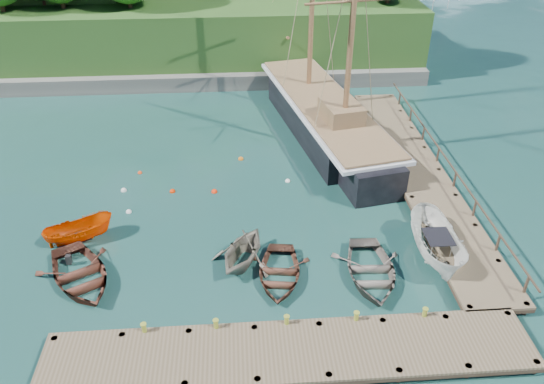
{
  "coord_description": "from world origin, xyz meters",
  "views": [
    {
      "loc": [
        0.23,
        -20.83,
        17.72
      ],
      "look_at": [
        1.96,
        3.03,
        2.0
      ],
      "focal_mm": 35.0,
      "sensor_mm": 36.0,
      "label": 1
    }
  ],
  "objects_px": {
    "rowboat_3": "(370,277)",
    "rowboat_2": "(279,278)",
    "rowboat_1": "(243,263)",
    "rowboat_0": "(81,281)",
    "motorboat_orange": "(81,240)",
    "schooner": "(324,120)",
    "cabin_boat_white": "(434,259)"
  },
  "relations": [
    {
      "from": "rowboat_0",
      "to": "rowboat_2",
      "type": "relative_size",
      "value": 1.18
    },
    {
      "from": "rowboat_0",
      "to": "motorboat_orange",
      "type": "relative_size",
      "value": 1.39
    },
    {
      "from": "rowboat_0",
      "to": "rowboat_2",
      "type": "distance_m",
      "value": 9.57
    },
    {
      "from": "motorboat_orange",
      "to": "schooner",
      "type": "bearing_deg",
      "value": -74.23
    },
    {
      "from": "rowboat_0",
      "to": "cabin_boat_white",
      "type": "height_order",
      "value": "cabin_boat_white"
    },
    {
      "from": "rowboat_1",
      "to": "cabin_boat_white",
      "type": "distance_m",
      "value": 9.76
    },
    {
      "from": "motorboat_orange",
      "to": "schooner",
      "type": "xyz_separation_m",
      "value": [
        14.89,
        11.63,
        1.03
      ]
    },
    {
      "from": "motorboat_orange",
      "to": "cabin_boat_white",
      "type": "bearing_deg",
      "value": -121.07
    },
    {
      "from": "rowboat_2",
      "to": "motorboat_orange",
      "type": "relative_size",
      "value": 1.18
    },
    {
      "from": "rowboat_3",
      "to": "cabin_boat_white",
      "type": "xyz_separation_m",
      "value": [
        3.59,
        1.13,
        0.0
      ]
    },
    {
      "from": "rowboat_1",
      "to": "cabin_boat_white",
      "type": "bearing_deg",
      "value": 24.47
    },
    {
      "from": "rowboat_2",
      "to": "rowboat_3",
      "type": "bearing_deg",
      "value": 4.35
    },
    {
      "from": "rowboat_1",
      "to": "rowboat_2",
      "type": "height_order",
      "value": "rowboat_1"
    },
    {
      "from": "rowboat_0",
      "to": "motorboat_orange",
      "type": "height_order",
      "value": "motorboat_orange"
    },
    {
      "from": "rowboat_3",
      "to": "rowboat_2",
      "type": "bearing_deg",
      "value": 179.53
    },
    {
      "from": "rowboat_2",
      "to": "cabin_boat_white",
      "type": "height_order",
      "value": "cabin_boat_white"
    },
    {
      "from": "rowboat_1",
      "to": "rowboat_0",
      "type": "bearing_deg",
      "value": -147.54
    },
    {
      "from": "rowboat_3",
      "to": "rowboat_1",
      "type": "bearing_deg",
      "value": 168.89
    },
    {
      "from": "rowboat_2",
      "to": "schooner",
      "type": "bearing_deg",
      "value": 80.82
    },
    {
      "from": "rowboat_2",
      "to": "cabin_boat_white",
      "type": "xyz_separation_m",
      "value": [
        8.05,
        0.89,
        0.0
      ]
    },
    {
      "from": "rowboat_0",
      "to": "rowboat_1",
      "type": "relative_size",
      "value": 1.35
    },
    {
      "from": "motorboat_orange",
      "to": "schooner",
      "type": "height_order",
      "value": "schooner"
    },
    {
      "from": "schooner",
      "to": "rowboat_2",
      "type": "bearing_deg",
      "value": -117.91
    },
    {
      "from": "rowboat_3",
      "to": "motorboat_orange",
      "type": "height_order",
      "value": "motorboat_orange"
    },
    {
      "from": "rowboat_0",
      "to": "rowboat_3",
      "type": "relative_size",
      "value": 1.03
    },
    {
      "from": "rowboat_2",
      "to": "schooner",
      "type": "height_order",
      "value": "schooner"
    },
    {
      "from": "rowboat_0",
      "to": "motorboat_orange",
      "type": "bearing_deg",
      "value": 73.37
    },
    {
      "from": "schooner",
      "to": "rowboat_3",
      "type": "bearing_deg",
      "value": -101.77
    },
    {
      "from": "rowboat_1",
      "to": "schooner",
      "type": "relative_size",
      "value": 0.15
    },
    {
      "from": "rowboat_2",
      "to": "motorboat_orange",
      "type": "bearing_deg",
      "value": 167.47
    },
    {
      "from": "rowboat_2",
      "to": "rowboat_0",
      "type": "bearing_deg",
      "value": -175.37
    },
    {
      "from": "rowboat_0",
      "to": "rowboat_1",
      "type": "bearing_deg",
      "value": -23.6
    }
  ]
}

